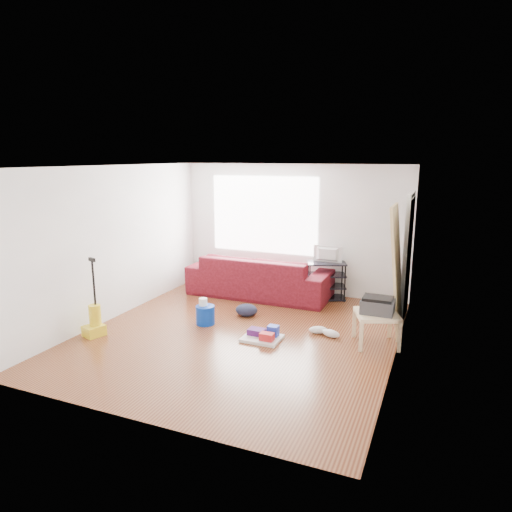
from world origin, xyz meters
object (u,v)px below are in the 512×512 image
at_px(tv_stand, 326,280).
at_px(vacuum, 94,321).
at_px(cleaning_tray, 263,336).
at_px(backpack, 247,316).
at_px(sofa, 260,295).
at_px(side_table, 377,318).
at_px(bucket, 206,324).

height_order(tv_stand, vacuum, vacuum).
height_order(cleaning_tray, backpack, cleaning_tray).
height_order(sofa, vacuum, vacuum).
xyz_separation_m(sofa, cleaning_tray, (0.88, -2.00, 0.06)).
distance_m(tv_stand, vacuum, 4.14).
relative_size(cleaning_tray, backpack, 1.49).
relative_size(sofa, side_table, 3.64).
bearing_deg(bucket, side_table, 4.87).
xyz_separation_m(tv_stand, vacuum, (-2.77, -3.08, -0.14)).
distance_m(tv_stand, cleaning_tray, 2.32).
xyz_separation_m(cleaning_tray, backpack, (-0.64, 0.84, -0.06)).
height_order(bucket, vacuum, vacuum).
bearing_deg(tv_stand, backpack, -145.97).
relative_size(sofa, cleaning_tray, 4.85).
distance_m(tv_stand, bucket, 2.53).
height_order(sofa, side_table, side_table).
bearing_deg(side_table, sofa, 147.68).
xyz_separation_m(side_table, bucket, (-2.65, -0.23, -0.40)).
xyz_separation_m(sofa, backpack, (0.23, -1.16, 0.00)).
bearing_deg(side_table, bucket, -175.13).
bearing_deg(backpack, cleaning_tray, -59.81).
distance_m(bucket, backpack, 0.75).
distance_m(cleaning_tray, vacuum, 2.54).
bearing_deg(tv_stand, side_table, -77.61).
relative_size(tv_stand, vacuum, 0.68).
bearing_deg(bucket, tv_stand, 54.23).
xyz_separation_m(sofa, bucket, (-0.22, -1.76, 0.00)).
xyz_separation_m(side_table, vacuum, (-3.95, -1.28, -0.18)).
distance_m(tv_stand, backpack, 1.78).
bearing_deg(vacuum, backpack, 61.75).
distance_m(backpack, vacuum, 2.43).
distance_m(sofa, vacuum, 3.21).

